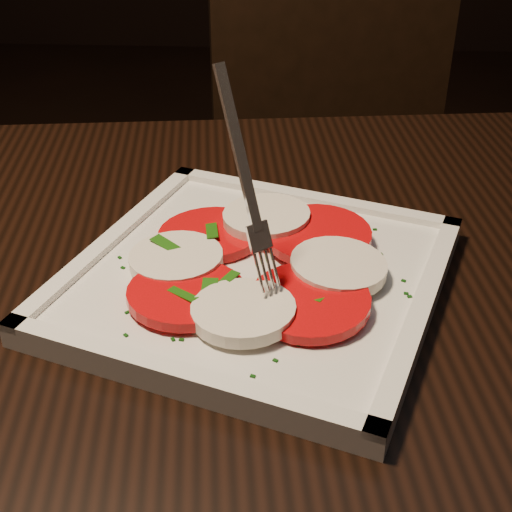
# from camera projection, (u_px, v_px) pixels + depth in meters

# --- Properties ---
(table) EXTENTS (1.29, 0.94, 0.75)m
(table) POSITION_uv_depth(u_px,v_px,m) (277.00, 405.00, 0.60)
(table) COLOR black
(table) RESTS_ON ground
(chair) EXTENTS (0.49, 0.49, 0.93)m
(chair) POSITION_uv_depth(u_px,v_px,m) (339.00, 176.00, 1.24)
(chair) COLOR black
(chair) RESTS_ON ground
(plate) EXTENTS (0.36, 0.36, 0.01)m
(plate) POSITION_uv_depth(u_px,v_px,m) (256.00, 279.00, 0.58)
(plate) COLOR white
(plate) RESTS_ON table
(caprese_salad) EXTENTS (0.24, 0.23, 0.02)m
(caprese_salad) POSITION_uv_depth(u_px,v_px,m) (256.00, 263.00, 0.57)
(caprese_salad) COLOR red
(caprese_salad) RESTS_ON plate
(fork) EXTENTS (0.06, 0.07, 0.15)m
(fork) POSITION_uv_depth(u_px,v_px,m) (239.00, 176.00, 0.50)
(fork) COLOR white
(fork) RESTS_ON caprese_salad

